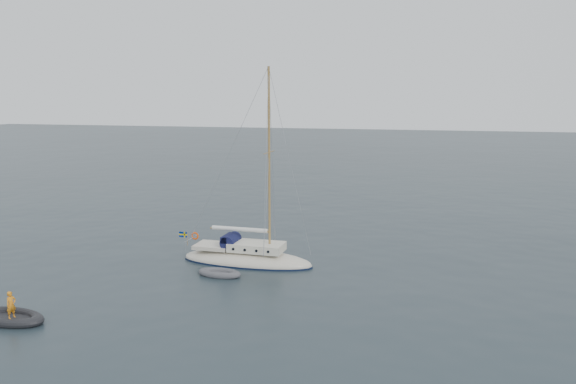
# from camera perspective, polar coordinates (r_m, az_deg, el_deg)

# --- Properties ---
(ground) EXTENTS (300.00, 300.00, 0.00)m
(ground) POSITION_cam_1_polar(r_m,az_deg,el_deg) (32.96, -0.56, -8.71)
(ground) COLOR black
(ground) RESTS_ON ground
(sailboat) EXTENTS (8.94, 2.68, 12.72)m
(sailboat) POSITION_cam_1_polar(r_m,az_deg,el_deg) (35.57, -4.20, -5.72)
(sailboat) COLOR beige
(sailboat) RESTS_ON ground
(dinghy) EXTENTS (2.65, 1.20, 0.38)m
(dinghy) POSITION_cam_1_polar(r_m,az_deg,el_deg) (33.48, -6.98, -8.19)
(dinghy) COLOR #545359
(dinghy) RESTS_ON ground
(rib) EXTENTS (3.79, 1.72, 1.50)m
(rib) POSITION_cam_1_polar(r_m,az_deg,el_deg) (29.92, -26.52, -11.25)
(rib) COLOR black
(rib) RESTS_ON ground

